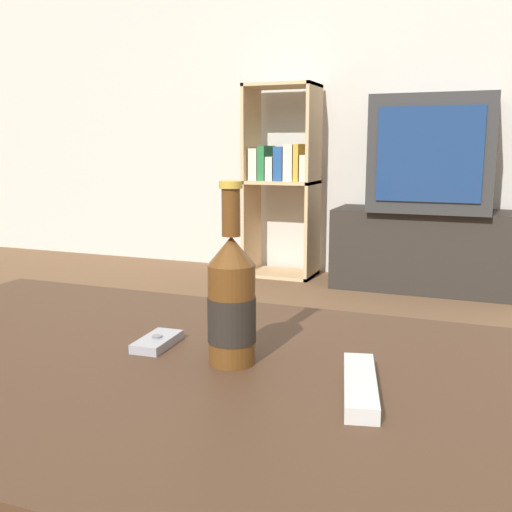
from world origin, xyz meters
TOP-DOWN VIEW (x-y plane):
  - back_wall at (0.00, 3.02)m, footprint 8.00×0.05m
  - coffee_table at (0.00, 0.00)m, footprint 1.11×0.72m
  - tv_stand at (0.16, 2.75)m, footprint 1.06×0.40m
  - television at (0.16, 2.75)m, footprint 0.64×0.51m
  - bookshelf at (-0.75, 2.81)m, footprint 0.43×0.30m
  - beer_bottle at (0.14, 0.03)m, footprint 0.07×0.07m
  - cell_phone at (-0.00, 0.05)m, footprint 0.05×0.10m
  - remote_control at (0.33, -0.01)m, footprint 0.08×0.19m

SIDE VIEW (x-z plane):
  - tv_stand at x=0.16m, z-range 0.00..0.45m
  - coffee_table at x=0.00m, z-range 0.17..0.67m
  - cell_phone at x=0.00m, z-range 0.50..0.51m
  - remote_control at x=0.33m, z-range 0.50..0.52m
  - beer_bottle at x=0.14m, z-range 0.46..0.72m
  - bookshelf at x=-0.75m, z-range 0.04..1.22m
  - television at x=0.16m, z-range 0.45..1.08m
  - back_wall at x=0.00m, z-range 0.00..2.60m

